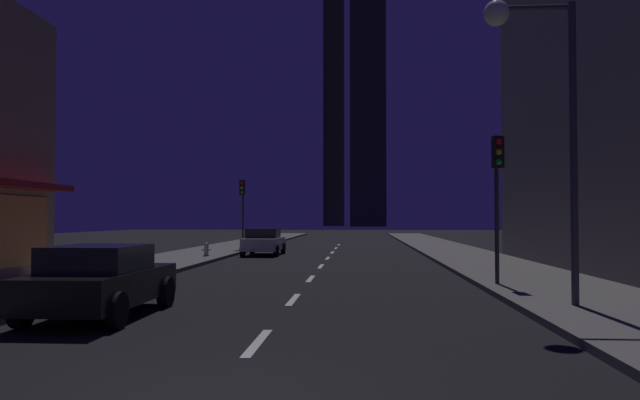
# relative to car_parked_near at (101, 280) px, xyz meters

# --- Properties ---
(ground_plane) EXTENTS (78.00, 136.00, 0.10)m
(ground_plane) POSITION_rel_car_parked_near_xyz_m (3.60, 26.46, -0.79)
(ground_plane) COLOR black
(sidewalk_right) EXTENTS (4.00, 76.00, 0.15)m
(sidewalk_right) POSITION_rel_car_parked_near_xyz_m (10.60, 26.46, -0.67)
(sidewalk_right) COLOR #605E59
(sidewalk_right) RESTS_ON ground
(sidewalk_left) EXTENTS (4.00, 76.00, 0.15)m
(sidewalk_left) POSITION_rel_car_parked_near_xyz_m (-3.40, 26.46, -0.67)
(sidewalk_left) COLOR #605E59
(sidewalk_left) RESTS_ON ground
(lane_marking_center) EXTENTS (0.16, 43.80, 0.01)m
(lane_marking_center) POSITION_rel_car_parked_near_xyz_m (3.60, 13.26, -0.73)
(lane_marking_center) COLOR silver
(lane_marking_center) RESTS_ON ground
(skyscraper_distant_tall) EXTENTS (5.44, 6.19, 72.67)m
(skyscraper_distant_tall) POSITION_rel_car_parked_near_xyz_m (-1.86, 152.24, 35.59)
(skyscraper_distant_tall) COLOR #343127
(skyscraper_distant_tall) RESTS_ON ground
(skyscraper_distant_mid) EXTENTS (8.73, 5.63, 64.82)m
(skyscraper_distant_mid) POSITION_rel_car_parked_near_xyz_m (7.09, 138.18, 31.67)
(skyscraper_distant_mid) COLOR #312F25
(skyscraper_distant_mid) RESTS_ON ground
(car_parked_near) EXTENTS (1.98, 4.24, 1.45)m
(car_parked_near) POSITION_rel_car_parked_near_xyz_m (0.00, 0.00, 0.00)
(car_parked_near) COLOR black
(car_parked_near) RESTS_ON ground
(car_parked_far) EXTENTS (1.98, 4.24, 1.45)m
(car_parked_far) POSITION_rel_car_parked_near_xyz_m (0.00, 20.92, 0.00)
(car_parked_far) COLOR silver
(car_parked_far) RESTS_ON ground
(fire_hydrant_far_left) EXTENTS (0.42, 0.30, 0.65)m
(fire_hydrant_far_left) POSITION_rel_car_parked_near_xyz_m (-2.30, 17.58, -0.29)
(fire_hydrant_far_left) COLOR #B2B2B2
(fire_hydrant_far_left) RESTS_ON sidewalk_left
(traffic_light_near_right) EXTENTS (0.32, 0.48, 4.20)m
(traffic_light_near_right) POSITION_rel_car_parked_near_xyz_m (9.10, 5.47, 2.45)
(traffic_light_near_right) COLOR #2D2D2D
(traffic_light_near_right) RESTS_ON sidewalk_right
(traffic_light_far_left) EXTENTS (0.32, 0.48, 4.20)m
(traffic_light_far_left) POSITION_rel_car_parked_near_xyz_m (-1.90, 24.69, 2.45)
(traffic_light_far_left) COLOR #2D2D2D
(traffic_light_far_left) RESTS_ON sidewalk_left
(street_lamp_right) EXTENTS (1.96, 0.56, 6.58)m
(street_lamp_right) POSITION_rel_car_parked_near_xyz_m (8.98, 1.32, 4.33)
(street_lamp_right) COLOR #38383D
(street_lamp_right) RESTS_ON sidewalk_right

